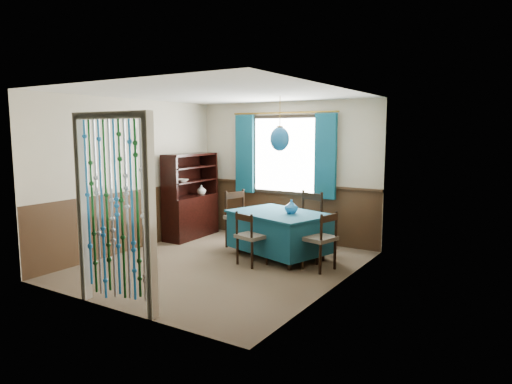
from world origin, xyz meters
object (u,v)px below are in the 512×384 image
Objects in this scene: vase_table at (291,207)px; chair_right at (321,239)px; chair_near at (251,237)px; vase_sideboard at (201,189)px; pendant_lamp at (280,139)px; dining_table at (279,231)px; bowl_shelf at (182,180)px; chair_left at (241,217)px; sideboard at (191,208)px; chair_far at (305,219)px.

chair_right is at bearing -25.02° from vase_table.
chair_near is 2.27m from vase_sideboard.
pendant_lamp is at bearing 85.57° from chair_right.
dining_table is 7.29× the size of bowl_shelf.
dining_table is 1.78× the size of chair_left.
chair_near is at bearing -32.39° from vase_sideboard.
pendant_lamp is at bearing -16.32° from vase_sideboard.
chair_right is at bearing 87.23° from chair_left.
vase_table is at bearing 78.86° from chair_right.
chair_near is 4.15× the size of vase_table.
sideboard is at bearing -172.55° from dining_table.
chair_left is (-1.02, -0.39, -0.00)m from chair_far.
vase_sideboard is (-1.16, 0.37, 0.37)m from chair_left.
sideboard is at bearing 92.01° from chair_right.
chair_left is at bearing 36.34° from chair_far.
pendant_lamp is (-0.00, 0.00, 1.44)m from dining_table.
chair_far is at bearing 124.65° from chair_left.
bowl_shelf is at bearing 178.67° from pendant_lamp.
bowl_shelf reaches higher than chair_far.
chair_far is 0.66m from vase_table.
bowl_shelf reaches higher than chair_near.
chair_right is at bearing 142.40° from chair_far.
bowl_shelf is (0.06, -0.29, 0.55)m from sideboard.
vase_table is at bearing -14.46° from vase_sideboard.
sideboard is 1.89× the size of pendant_lamp.
chair_left is (-0.86, 0.22, 0.09)m from dining_table.
vase_sideboard reaches higher than chair_left.
chair_far is at bearing 92.61° from dining_table.
pendant_lamp is at bearing -11.37° from sideboard.
vase_table is 2.30m from vase_sideboard.
chair_left reaches higher than dining_table.
bowl_shelf is (-2.23, 0.03, 0.29)m from vase_table.
pendant_lamp is 4.20× the size of vase_sideboard.
sideboard is at bearing 101.58° from bowl_shelf.
vase_table reaches higher than chair_near.
sideboard reaches higher than chair_right.
chair_left reaches higher than chair_right.
vase_table is (1.06, -0.20, 0.30)m from chair_left.
pendant_lamp reaches higher than dining_table.
chair_near is at bearing 91.37° from chair_far.
bowl_shelf is at bearing 97.46° from chair_right.
dining_table is 0.87m from chair_right.
chair_near is 0.81m from vase_table.
chair_right is at bearing -18.30° from pendant_lamp.
pendant_lamp is at bearing 91.10° from chair_far.
vase_table is at bearing 92.84° from chair_left.
chair_near is 4.08× the size of vase_sideboard.
chair_near is 1.03m from chair_right.
pendant_lamp reaches higher than chair_left.
chair_left is 1.76m from chair_right.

